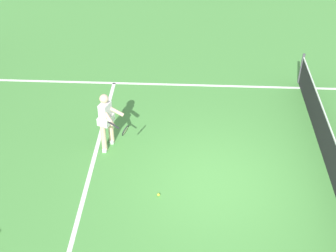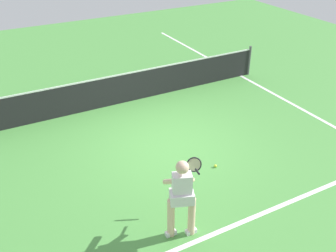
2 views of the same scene
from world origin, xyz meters
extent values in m
plane|color=#4C9342|center=(0.00, 0.00, 0.00)|extent=(24.46, 24.46, 0.00)
cube|color=white|center=(0.00, -2.96, 0.00)|extent=(8.44, 0.10, 0.01)
cube|color=white|center=(4.22, 0.00, 0.00)|extent=(0.10, 16.81, 0.01)
cylinder|color=#4C4C51|center=(4.52, 2.67, 0.49)|extent=(0.08, 0.08, 0.98)
cube|color=#232326|center=(0.00, 2.67, 0.43)|extent=(8.96, 0.02, 0.86)
cube|color=white|center=(0.00, 2.67, 0.88)|extent=(8.96, 0.02, 0.04)
cylinder|color=beige|center=(-1.38, -2.61, 0.39)|extent=(0.13, 0.13, 0.78)
cylinder|color=beige|center=(-1.05, -2.74, 0.39)|extent=(0.13, 0.13, 0.78)
cube|color=white|center=(-1.38, -2.61, 0.04)|extent=(0.20, 0.10, 0.08)
cube|color=white|center=(-1.05, -2.74, 0.04)|extent=(0.20, 0.10, 0.08)
cube|color=white|center=(-1.22, -2.68, 1.04)|extent=(0.37, 0.30, 0.52)
cube|color=white|center=(-1.22, -2.68, 0.84)|extent=(0.47, 0.41, 0.20)
sphere|color=beige|center=(-1.22, -2.68, 1.44)|extent=(0.22, 0.22, 0.22)
cylinder|color=beige|center=(-1.30, -2.48, 1.06)|extent=(0.12, 0.48, 0.37)
cylinder|color=beige|center=(-1.02, -2.59, 1.06)|extent=(0.41, 0.40, 0.37)
cylinder|color=black|center=(-0.75, -2.41, 1.02)|extent=(0.14, 0.29, 0.14)
torus|color=black|center=(-0.64, -2.13, 0.96)|extent=(0.31, 0.21, 0.28)
cylinder|color=beige|center=(-0.64, -2.13, 0.96)|extent=(0.26, 0.17, 0.23)
sphere|color=#D1E533|center=(0.47, -1.30, 0.03)|extent=(0.07, 0.07, 0.07)
camera|label=1|loc=(7.86, -0.72, 7.55)|focal=50.03mm
camera|label=2|loc=(-3.86, -7.08, 5.12)|focal=42.24mm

